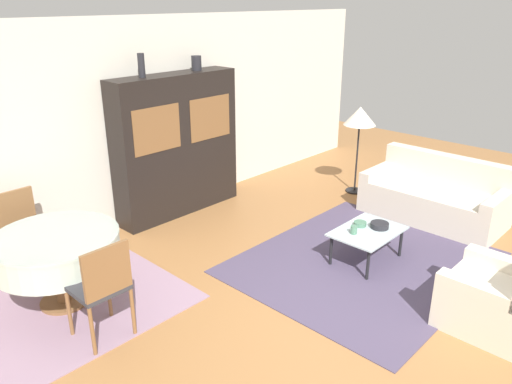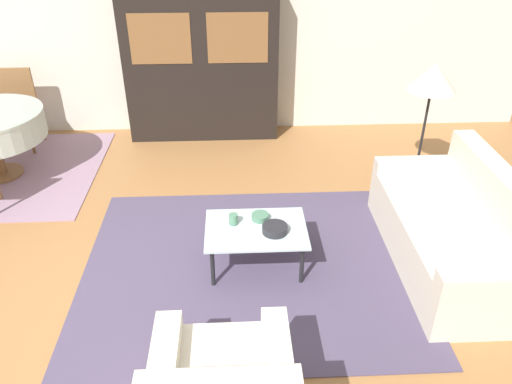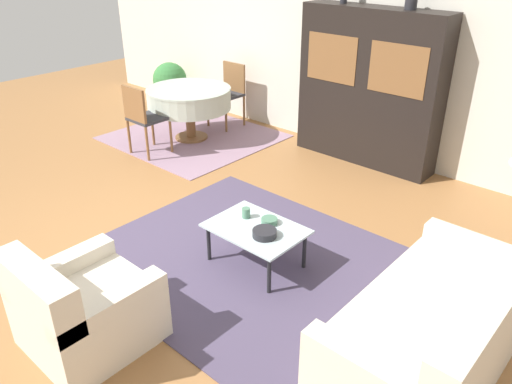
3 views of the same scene
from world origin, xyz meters
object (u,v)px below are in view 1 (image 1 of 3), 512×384
(couch, at_px, (435,197))
(armchair, at_px, (501,299))
(dining_table, at_px, (57,249))
(display_cabinet, at_px, (177,145))
(coffee_table, at_px, (368,233))
(bowl, at_px, (380,225))
(cup, at_px, (354,230))
(bowl_small, at_px, (360,224))
(dining_chair_far, at_px, (21,228))
(floor_lamp, at_px, (360,118))
(vase_tall, at_px, (141,65))
(dining_chair_near, at_px, (102,284))
(vase_short, at_px, (196,63))

(couch, height_order, armchair, couch)
(armchair, xyz_separation_m, dining_table, (-2.59, 3.33, 0.30))
(display_cabinet, bearing_deg, armchair, -86.33)
(coffee_table, relative_size, bowl, 4.01)
(armchair, bearing_deg, cup, 87.13)
(display_cabinet, height_order, bowl_small, display_cabinet)
(display_cabinet, xyz_separation_m, dining_table, (-2.31, -1.02, -0.37))
(dining_chair_far, bearing_deg, couch, 150.50)
(couch, xyz_separation_m, armchair, (-2.00, -1.56, 0.01))
(armchair, relative_size, display_cabinet, 0.43)
(bowl, height_order, bowl_small, bowl)
(floor_lamp, xyz_separation_m, vase_tall, (-2.86, 1.44, 0.92))
(dining_table, bearing_deg, floor_lamp, -5.01)
(dining_chair_near, bearing_deg, vase_tall, 45.20)
(vase_short, bearing_deg, display_cabinet, -179.87)
(display_cabinet, distance_m, cup, 2.78)
(couch, relative_size, floor_lamp, 1.35)
(armchair, height_order, cup, armchair)
(display_cabinet, bearing_deg, dining_chair_far, -175.05)
(dining_chair_near, relative_size, bowl_small, 6.47)
(cup, xyz_separation_m, vase_tall, (-0.84, 2.70, 1.67))
(bowl_small, distance_m, vase_tall, 3.31)
(display_cabinet, bearing_deg, vase_tall, 179.89)
(coffee_table, height_order, vase_tall, vase_tall)
(couch, bearing_deg, vase_short, 33.67)
(couch, xyz_separation_m, cup, (-1.92, 0.10, 0.14))
(coffee_table, relative_size, dining_chair_far, 0.89)
(vase_tall, bearing_deg, armchair, -80.18)
(display_cabinet, xyz_separation_m, cup, (0.36, -2.70, -0.54))
(dining_table, relative_size, bowl, 5.73)
(cup, height_order, vase_short, vase_short)
(couch, distance_m, dining_table, 4.93)
(coffee_table, xyz_separation_m, bowl, (0.15, -0.06, 0.07))
(couch, xyz_separation_m, bowl_small, (-1.69, 0.16, 0.12))
(display_cabinet, relative_size, dining_table, 1.62)
(display_cabinet, height_order, dining_chair_far, display_cabinet)
(dining_table, height_order, dining_chair_near, dining_chair_near)
(couch, xyz_separation_m, coffee_table, (-1.73, 0.02, 0.05))
(coffee_table, distance_m, floor_lamp, 2.42)
(vase_short, bearing_deg, dining_chair_near, -145.87)
(coffee_table, bearing_deg, display_cabinet, 101.20)
(coffee_table, bearing_deg, bowl_small, 72.38)
(floor_lamp, bearing_deg, bowl, -140.25)
(couch, relative_size, dining_table, 1.53)
(bowl_small, bearing_deg, vase_short, 93.78)
(armchair, relative_size, bowl_small, 5.71)
(dining_chair_far, bearing_deg, bowl, 138.82)
(couch, distance_m, vase_short, 3.79)
(bowl_small, bearing_deg, display_cabinet, 102.64)
(dining_table, xyz_separation_m, dining_chair_far, (0.00, 0.82, -0.04))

